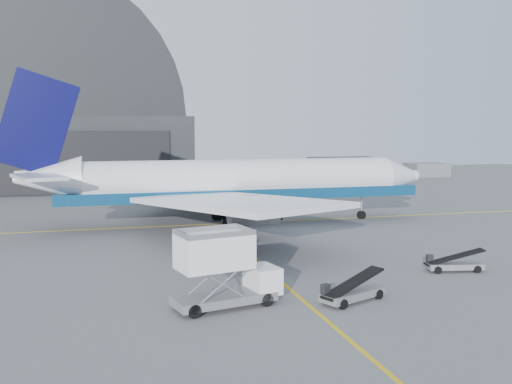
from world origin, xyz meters
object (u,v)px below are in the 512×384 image
object	(u,v)px
airliner	(227,183)
catering_truck	(223,270)
pushback_tug	(222,248)
belt_loader_a	(352,292)
belt_loader_b	(453,264)

from	to	relation	value
airliner	catering_truck	xyz separation A→B (m)	(-6.11, -27.21, -2.30)
pushback_tug	belt_loader_a	world-z (taller)	pushback_tug
catering_truck	belt_loader_a	size ratio (longest dim) A/B	1.44
airliner	pushback_tug	bearing A→B (deg)	-103.61
pushback_tug	airliner	bearing A→B (deg)	58.26
catering_truck	pushback_tug	distance (m)	12.94
pushback_tug	belt_loader_b	xyz separation A→B (m)	(14.90, -8.82, -0.21)
belt_loader_a	belt_loader_b	size ratio (longest dim) A/B	1.06
catering_truck	belt_loader_b	size ratio (longest dim) A/B	1.53
pushback_tug	belt_loader_b	world-z (taller)	pushback_tug
catering_truck	pushback_tug	bearing A→B (deg)	65.42
airliner	pushback_tug	size ratio (longest dim) A/B	10.03
catering_truck	airliner	bearing A→B (deg)	64.31
belt_loader_b	airliner	bearing A→B (deg)	126.83
pushback_tug	belt_loader_a	xyz separation A→B (m)	(4.93, -13.50, -0.17)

